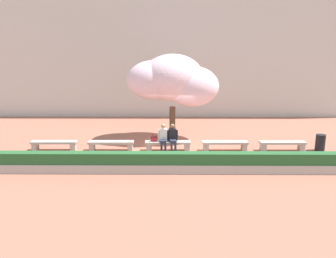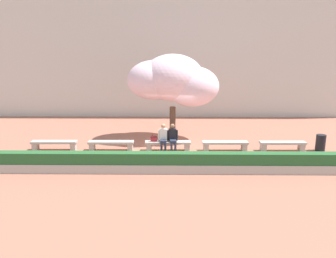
{
  "view_description": "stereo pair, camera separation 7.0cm",
  "coord_description": "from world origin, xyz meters",
  "px_view_note": "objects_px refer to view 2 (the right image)",
  "views": [
    {
      "loc": [
        0.11,
        -14.81,
        4.64
      ],
      "look_at": [
        0.0,
        0.2,
        1.0
      ],
      "focal_mm": 35.0,
      "sensor_mm": 36.0,
      "label": 1
    },
    {
      "loc": [
        0.18,
        -14.81,
        4.64
      ],
      "look_at": [
        0.0,
        0.2,
        1.0
      ],
      "focal_mm": 35.0,
      "sensor_mm": 36.0,
      "label": 2
    }
  ],
  "objects_px": {
    "stone_bench_near_west": "(111,144)",
    "stone_bench_center": "(168,144)",
    "stone_bench_east_end": "(283,145)",
    "stone_bench_near_east": "(225,144)",
    "stone_bench_west_end": "(54,144)",
    "trash_bin": "(321,143)",
    "person_seated_right": "(173,137)",
    "handbag": "(154,139)",
    "person_seated_left": "(163,137)",
    "cherry_tree_main": "(173,81)"
  },
  "relations": [
    {
      "from": "stone_bench_west_end",
      "to": "person_seated_left",
      "type": "xyz_separation_m",
      "value": [
        5.17,
        -0.05,
        0.39
      ]
    },
    {
      "from": "stone_bench_west_end",
      "to": "stone_bench_near_west",
      "type": "height_order",
      "value": "same"
    },
    {
      "from": "stone_bench_center",
      "to": "cherry_tree_main",
      "type": "relative_size",
      "value": 0.45
    },
    {
      "from": "stone_bench_center",
      "to": "person_seated_left",
      "type": "relative_size",
      "value": 1.66
    },
    {
      "from": "stone_bench_near_east",
      "to": "trash_bin",
      "type": "bearing_deg",
      "value": 0.52
    },
    {
      "from": "stone_bench_center",
      "to": "person_seated_left",
      "type": "height_order",
      "value": "person_seated_left"
    },
    {
      "from": "handbag",
      "to": "trash_bin",
      "type": "height_order",
      "value": "handbag"
    },
    {
      "from": "handbag",
      "to": "stone_bench_near_east",
      "type": "bearing_deg",
      "value": -0.2
    },
    {
      "from": "stone_bench_west_end",
      "to": "trash_bin",
      "type": "distance_m",
      "value": 12.55
    },
    {
      "from": "stone_bench_near_west",
      "to": "stone_bench_east_end",
      "type": "height_order",
      "value": "same"
    },
    {
      "from": "stone_bench_west_end",
      "to": "stone_bench_center",
      "type": "xyz_separation_m",
      "value": [
        5.38,
        0.0,
        0.0
      ]
    },
    {
      "from": "handbag",
      "to": "trash_bin",
      "type": "distance_m",
      "value": 7.84
    },
    {
      "from": "stone_bench_center",
      "to": "cherry_tree_main",
      "type": "bearing_deg",
      "value": 84.4
    },
    {
      "from": "cherry_tree_main",
      "to": "stone_bench_near_west",
      "type": "bearing_deg",
      "value": -143.02
    },
    {
      "from": "person_seated_left",
      "to": "trash_bin",
      "type": "distance_m",
      "value": 7.39
    },
    {
      "from": "stone_bench_near_west",
      "to": "handbag",
      "type": "distance_m",
      "value": 2.05
    },
    {
      "from": "stone_bench_east_end",
      "to": "person_seated_right",
      "type": "height_order",
      "value": "person_seated_right"
    },
    {
      "from": "trash_bin",
      "to": "stone_bench_west_end",
      "type": "bearing_deg",
      "value": -179.82
    },
    {
      "from": "cherry_tree_main",
      "to": "stone_bench_center",
      "type": "bearing_deg",
      "value": -95.6
    },
    {
      "from": "person_seated_right",
      "to": "cherry_tree_main",
      "type": "distance_m",
      "value": 3.27
    },
    {
      "from": "stone_bench_west_end",
      "to": "person_seated_left",
      "type": "distance_m",
      "value": 5.19
    },
    {
      "from": "stone_bench_center",
      "to": "person_seated_right",
      "type": "xyz_separation_m",
      "value": [
        0.22,
        -0.05,
        0.39
      ]
    },
    {
      "from": "person_seated_right",
      "to": "handbag",
      "type": "bearing_deg",
      "value": 175.83
    },
    {
      "from": "stone_bench_center",
      "to": "person_seated_left",
      "type": "bearing_deg",
      "value": -165.88
    },
    {
      "from": "person_seated_right",
      "to": "cherry_tree_main",
      "type": "bearing_deg",
      "value": 90.22
    },
    {
      "from": "person_seated_left",
      "to": "stone_bench_center",
      "type": "bearing_deg",
      "value": 14.12
    },
    {
      "from": "stone_bench_near_west",
      "to": "stone_bench_near_east",
      "type": "distance_m",
      "value": 5.38
    },
    {
      "from": "stone_bench_west_end",
      "to": "stone_bench_near_east",
      "type": "xyz_separation_m",
      "value": [
        8.08,
        0.0,
        0.0
      ]
    },
    {
      "from": "stone_bench_near_west",
      "to": "stone_bench_center",
      "type": "bearing_deg",
      "value": 0.0
    },
    {
      "from": "stone_bench_center",
      "to": "cherry_tree_main",
      "type": "height_order",
      "value": "cherry_tree_main"
    },
    {
      "from": "handbag",
      "to": "trash_bin",
      "type": "relative_size",
      "value": 0.43
    },
    {
      "from": "stone_bench_center",
      "to": "person_seated_right",
      "type": "bearing_deg",
      "value": -13.4
    },
    {
      "from": "stone_bench_near_east",
      "to": "person_seated_left",
      "type": "relative_size",
      "value": 1.66
    },
    {
      "from": "stone_bench_east_end",
      "to": "stone_bench_center",
      "type": "bearing_deg",
      "value": 180.0
    },
    {
      "from": "handbag",
      "to": "person_seated_right",
      "type": "bearing_deg",
      "value": -4.17
    },
    {
      "from": "stone_bench_near_east",
      "to": "trash_bin",
      "type": "xyz_separation_m",
      "value": [
        4.48,
        0.04,
        0.08
      ]
    },
    {
      "from": "stone_bench_center",
      "to": "handbag",
      "type": "xyz_separation_m",
      "value": [
        -0.66,
        0.01,
        0.27
      ]
    },
    {
      "from": "person_seated_right",
      "to": "stone_bench_west_end",
      "type": "bearing_deg",
      "value": 179.46
    },
    {
      "from": "stone_bench_west_end",
      "to": "stone_bench_near_west",
      "type": "distance_m",
      "value": 2.69
    },
    {
      "from": "stone_bench_east_end",
      "to": "cherry_tree_main",
      "type": "xyz_separation_m",
      "value": [
        -5.17,
        2.19,
        2.77
      ]
    },
    {
      "from": "trash_bin",
      "to": "handbag",
      "type": "bearing_deg",
      "value": -179.79
    },
    {
      "from": "stone_bench_near_west",
      "to": "trash_bin",
      "type": "bearing_deg",
      "value": 0.24
    },
    {
      "from": "stone_bench_near_west",
      "to": "stone_bench_near_east",
      "type": "relative_size",
      "value": 1.0
    },
    {
      "from": "stone_bench_center",
      "to": "cherry_tree_main",
      "type": "distance_m",
      "value": 3.54
    },
    {
      "from": "stone_bench_east_end",
      "to": "person_seated_right",
      "type": "xyz_separation_m",
      "value": [
        -5.16,
        -0.05,
        0.39
      ]
    },
    {
      "from": "stone_bench_center",
      "to": "handbag",
      "type": "bearing_deg",
      "value": 179.0
    },
    {
      "from": "stone_bench_near_west",
      "to": "stone_bench_center",
      "type": "relative_size",
      "value": 1.0
    },
    {
      "from": "person_seated_right",
      "to": "person_seated_left",
      "type": "bearing_deg",
      "value": -179.94
    },
    {
      "from": "trash_bin",
      "to": "stone_bench_center",
      "type": "bearing_deg",
      "value": -179.68
    },
    {
      "from": "person_seated_left",
      "to": "handbag",
      "type": "xyz_separation_m",
      "value": [
        -0.45,
        0.07,
        -0.12
      ]
    }
  ]
}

